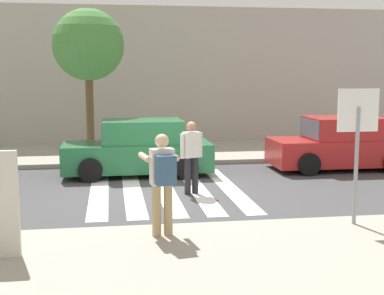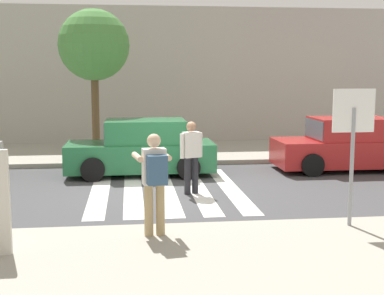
{
  "view_description": "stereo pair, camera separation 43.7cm",
  "coord_description": "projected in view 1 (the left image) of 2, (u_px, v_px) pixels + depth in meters",
  "views": [
    {
      "loc": [
        -1.3,
        -12.56,
        2.87
      ],
      "look_at": [
        0.6,
        -0.2,
        1.1
      ],
      "focal_mm": 50.0,
      "sensor_mm": 36.0,
      "label": 1
    },
    {
      "loc": [
        -0.87,
        -12.61,
        2.87
      ],
      "look_at": [
        0.6,
        -0.2,
        1.1
      ],
      "focal_mm": 50.0,
      "sensor_mm": 36.0,
      "label": 2
    }
  ],
  "objects": [
    {
      "name": "crosswalk_stripe_0",
      "position": [
        99.0,
        192.0,
        12.84
      ],
      "size": [
        0.44,
        5.2,
        0.01
      ],
      "primitive_type": "cube",
      "color": "silver",
      "rests_on": "ground"
    },
    {
      "name": "crosswalk_stripe_3",
      "position": [
        198.0,
        189.0,
        13.2
      ],
      "size": [
        0.44,
        5.2,
        0.01
      ],
      "primitive_type": "cube",
      "color": "silver",
      "rests_on": "ground"
    },
    {
      "name": "photographer_with_backpack",
      "position": [
        163.0,
        176.0,
        8.83
      ],
      "size": [
        0.67,
        0.9,
        1.72
      ],
      "color": "tan",
      "rests_on": "sidewalk_near"
    },
    {
      "name": "crosswalk_stripe_1",
      "position": [
        133.0,
        191.0,
        12.96
      ],
      "size": [
        0.44,
        5.2,
        0.01
      ],
      "primitive_type": "cube",
      "color": "silver",
      "rests_on": "ground"
    },
    {
      "name": "parked_car_green",
      "position": [
        139.0,
        149.0,
        14.96
      ],
      "size": [
        4.1,
        1.92,
        1.55
      ],
      "color": "#236B3D",
      "rests_on": "ground"
    },
    {
      "name": "stop_sign",
      "position": [
        358.0,
        126.0,
        9.46
      ],
      "size": [
        0.76,
        0.08,
        2.44
      ],
      "color": "gray",
      "rests_on": "sidewalk_near"
    },
    {
      "name": "parked_car_red",
      "position": [
        341.0,
        145.0,
        15.86
      ],
      "size": [
        4.1,
        1.92,
        1.55
      ],
      "color": "red",
      "rests_on": "ground"
    },
    {
      "name": "crosswalk_stripe_4",
      "position": [
        229.0,
        188.0,
        13.32
      ],
      "size": [
        0.44,
        5.2,
        0.01
      ],
      "primitive_type": "cube",
      "color": "silver",
      "rests_on": "ground"
    },
    {
      "name": "street_tree_center",
      "position": [
        88.0,
        46.0,
        16.58
      ],
      "size": [
        2.23,
        2.23,
        4.68
      ],
      "color": "brown",
      "rests_on": "sidewalk_far"
    },
    {
      "name": "pedestrian_crossing",
      "position": [
        191.0,
        153.0,
        12.56
      ],
      "size": [
        0.55,
        0.36,
        1.72
      ],
      "color": "#232328",
      "rests_on": "ground"
    },
    {
      "name": "sidewalk_near",
      "position": [
        217.0,
        294.0,
        6.81
      ],
      "size": [
        60.0,
        6.0,
        0.14
      ],
      "primitive_type": "cube",
      "color": "#9E998C",
      "rests_on": "ground"
    },
    {
      "name": "ground_plane",
      "position": [
        166.0,
        192.0,
        12.89
      ],
      "size": [
        120.0,
        120.0,
        0.0
      ],
      "primitive_type": "plane",
      "color": "#424244"
    },
    {
      "name": "sidewalk_far",
      "position": [
        148.0,
        152.0,
        18.75
      ],
      "size": [
        60.0,
        4.8,
        0.14
      ],
      "primitive_type": "cube",
      "color": "#9E998C",
      "rests_on": "ground"
    },
    {
      "name": "building_facade_far",
      "position": [
        140.0,
        76.0,
        22.68
      ],
      "size": [
        56.0,
        4.0,
        5.39
      ],
      "primitive_type": "cube",
      "color": "#ADA89E",
      "rests_on": "ground"
    },
    {
      "name": "crosswalk_stripe_2",
      "position": [
        165.0,
        190.0,
        13.08
      ],
      "size": [
        0.44,
        5.2,
        0.01
      ],
      "primitive_type": "cube",
      "color": "silver",
      "rests_on": "ground"
    }
  ]
}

